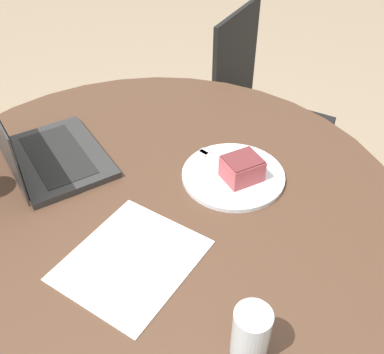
% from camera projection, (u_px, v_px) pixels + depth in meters
% --- Properties ---
extents(dining_table, '(1.27, 1.27, 0.77)m').
position_uv_depth(dining_table, '(152.00, 246.00, 1.20)').
color(dining_table, '#4C3323').
rests_on(dining_table, ground_plane).
extents(chair, '(0.48, 0.48, 0.91)m').
position_uv_depth(chair, '(259.00, 118.00, 1.94)').
color(chair, black).
rests_on(chair, ground_plane).
extents(paper_document, '(0.33, 0.30, 0.00)m').
position_uv_depth(paper_document, '(132.00, 260.00, 0.96)').
color(paper_document, white).
rests_on(paper_document, dining_table).
extents(plate, '(0.27, 0.27, 0.01)m').
position_uv_depth(plate, '(233.00, 175.00, 1.16)').
color(plate, silver).
rests_on(plate, dining_table).
extents(cake_slice, '(0.12, 0.12, 0.06)m').
position_uv_depth(cake_slice, '(242.00, 168.00, 1.12)').
color(cake_slice, '#B74C51').
rests_on(cake_slice, plate).
extents(fork, '(0.08, 0.17, 0.00)m').
position_uv_depth(fork, '(219.00, 161.00, 1.19)').
color(fork, silver).
rests_on(fork, plate).
extents(water_glass, '(0.07, 0.07, 0.11)m').
position_uv_depth(water_glass, '(251.00, 334.00, 0.76)').
color(water_glass, silver).
rests_on(water_glass, dining_table).
extents(laptop, '(0.38, 0.39, 0.21)m').
position_uv_depth(laptop, '(45.00, 154.00, 1.18)').
color(laptop, '#2D2D2D').
rests_on(laptop, dining_table).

